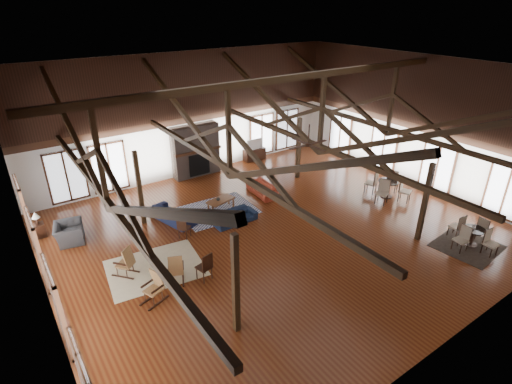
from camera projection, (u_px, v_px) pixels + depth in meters
floor at (276, 230)px, 15.51m from camera, size 16.00×16.00×0.00m
ceiling at (280, 71)px, 12.89m from camera, size 16.00×14.00×0.02m
wall_back at (190, 116)px, 19.38m from camera, size 16.00×0.02×6.00m
wall_front at (466, 250)px, 9.02m from camera, size 16.00×0.02×6.00m
wall_left at (27, 223)px, 10.11m from camera, size 0.02×14.00×6.00m
wall_right at (416, 123)px, 18.29m from camera, size 0.02×14.00×6.00m
roof_truss at (279, 130)px, 13.75m from camera, size 15.60×14.07×3.14m
post_grid at (277, 195)px, 14.84m from camera, size 8.16×7.16×3.05m
fireplace at (196, 151)px, 19.88m from camera, size 2.50×0.69×2.60m
ceiling_fan at (308, 144)px, 13.40m from camera, size 1.60×1.60×0.75m
sofa_navy_front at (235, 217)px, 15.96m from camera, size 1.77×0.71×0.52m
sofa_navy_left at (173, 214)px, 16.07m from camera, size 2.21×1.33×0.60m
sofa_orange at (262, 189)px, 18.30m from camera, size 1.88×0.88×0.53m
coffee_table at (221, 201)px, 16.92m from camera, size 1.30×0.86×0.46m
vase at (218, 199)px, 16.77m from camera, size 0.18×0.18×0.17m
armchair at (69, 233)px, 14.67m from camera, size 1.28×1.18×0.72m
side_table_lamp at (39, 227)px, 14.95m from camera, size 0.41×0.41×1.04m
rocking_chair_a at (127, 262)px, 12.81m from camera, size 0.84×0.88×1.03m
rocking_chair_b at (176, 270)px, 12.49m from camera, size 0.70×0.88×1.01m
rocking_chair_c at (155, 287)px, 11.75m from camera, size 0.89×0.67×1.02m
side_chair_a at (183, 226)px, 14.76m from camera, size 0.55×0.55×0.93m
side_chair_b at (206, 265)px, 12.53m from camera, size 0.51×0.51×0.99m
cafe_table_near at (473, 234)px, 14.39m from camera, size 1.82×1.82×0.94m
cafe_table_far at (388, 186)px, 17.92m from camera, size 2.08×2.08×1.07m
cup_near at (474, 227)px, 14.34m from camera, size 0.13×0.13×0.09m
cup_far at (387, 180)px, 17.80m from camera, size 0.14×0.14×0.09m
tv_console at (254, 154)px, 22.21m from camera, size 1.26×0.47×0.63m
television at (254, 144)px, 21.92m from camera, size 1.04×0.18×0.60m
rug_tan at (155, 268)px, 13.34m from camera, size 3.32×2.76×0.01m
rug_navy at (218, 210)px, 16.98m from camera, size 3.19×2.46×0.01m
rug_dark at (467, 246)px, 14.53m from camera, size 2.34×2.16×0.01m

